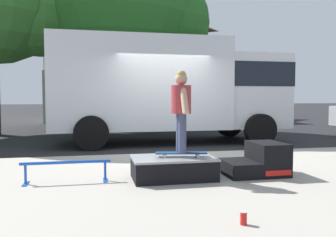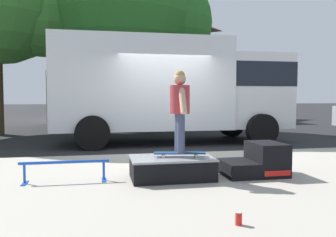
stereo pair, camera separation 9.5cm
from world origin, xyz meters
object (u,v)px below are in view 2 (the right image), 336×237
kicker_ramp (258,162)px  skater_kid (180,104)px  skate_box (172,167)px  grind_rail (65,166)px  skateboard (180,153)px  soda_can (239,219)px  street_tree_main (129,6)px  box_truck (173,86)px

kicker_ramp → skater_kid: bearing=-179.7°
skate_box → kicker_ramp: size_ratio=1.30×
grind_rail → skater_kid: (1.70, -0.10, 0.90)m
skateboard → soda_can: (0.12, -2.01, -0.33)m
grind_rail → soda_can: grind_rail is taller
street_tree_main → skateboard: bearing=-90.0°
street_tree_main → grind_rail: bearing=-101.0°
kicker_ramp → skateboard: bearing=-179.7°
skate_box → grind_rail: 1.58m
box_truck → street_tree_main: size_ratio=0.84×
grind_rail → box_truck: box_truck is taller
skate_box → skateboard: skateboard is taller
skater_kid → street_tree_main: street_tree_main is taller
kicker_ramp → street_tree_main: 10.04m
skater_kid → box_truck: (0.99, 5.16, 0.45)m
skater_kid → street_tree_main: (-0.01, 8.82, 3.72)m
soda_can → street_tree_main: 11.84m
box_truck → street_tree_main: (-0.99, 3.66, 3.27)m
grind_rail → street_tree_main: 10.01m
skate_box → street_tree_main: 9.97m
kicker_ramp → box_truck: box_truck is taller
skate_box → kicker_ramp: (1.40, -0.00, 0.03)m
kicker_ramp → skater_kid: size_ratio=0.78×
kicker_ramp → box_truck: bearing=93.3°
box_truck → street_tree_main: 5.01m
skate_box → box_truck: 5.45m
skateboard → box_truck: box_truck is taller
soda_can → street_tree_main: street_tree_main is taller
skateboard → soda_can: size_ratio=6.37×
skateboard → skater_kid: (0.00, 0.00, 0.74)m
grind_rail → box_truck: size_ratio=0.18×
skater_kid → skate_box: bearing=176.9°
skate_box → grind_rail: bearing=176.5°
skater_kid → soda_can: skater_kid is taller
kicker_ramp → grind_rail: (-2.98, 0.10, 0.02)m
kicker_ramp → skateboard: 1.30m
skate_box → skater_kid: 0.96m
box_truck → grind_rail: bearing=-118.0°
kicker_ramp → skater_kid: (-1.28, -0.01, 0.92)m
kicker_ramp → skateboard: (-1.28, -0.01, 0.18)m
skate_box → street_tree_main: bearing=89.3°
grind_rail → skater_kid: 1.92m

